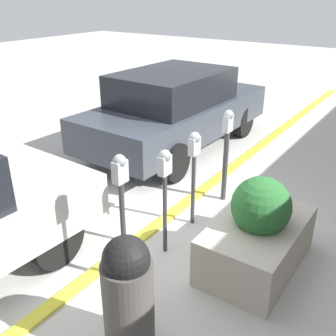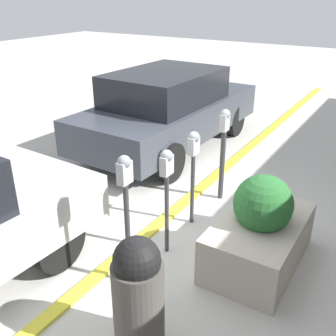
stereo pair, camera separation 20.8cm
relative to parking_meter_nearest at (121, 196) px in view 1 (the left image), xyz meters
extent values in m
plane|color=beige|center=(1.10, 0.28, -1.07)|extent=(40.00, 40.00, 0.00)
cube|color=gold|center=(1.10, 0.36, -1.05)|extent=(19.00, 0.16, 0.04)
cylinder|color=#38383D|center=(0.00, 0.00, -0.46)|extent=(0.06, 0.06, 1.23)
cube|color=#B7B7BC|center=(0.00, 0.00, 0.27)|extent=(0.16, 0.09, 0.23)
sphere|color=gray|center=(0.00, 0.00, 0.39)|extent=(0.13, 0.13, 0.13)
cylinder|color=#38383D|center=(0.70, -0.04, -0.54)|extent=(0.05, 0.05, 1.05)
cube|color=#B7B7BC|center=(0.70, -0.04, 0.10)|extent=(0.17, 0.09, 0.23)
sphere|color=gray|center=(0.70, -0.04, 0.21)|extent=(0.14, 0.14, 0.14)
cylinder|color=#38383D|center=(1.45, 0.02, -0.55)|extent=(0.05, 0.05, 1.03)
cube|color=#B7B7BC|center=(1.45, 0.02, 0.08)|extent=(0.18, 0.09, 0.23)
sphere|color=gray|center=(1.45, 0.02, 0.19)|extent=(0.15, 0.15, 0.15)
cylinder|color=#38383D|center=(2.30, -0.02, -0.52)|extent=(0.08, 0.08, 1.10)
cube|color=#B7B7BC|center=(2.30, -0.02, 0.16)|extent=(0.17, 0.09, 0.25)
sphere|color=gray|center=(2.30, -0.02, 0.29)|extent=(0.14, 0.14, 0.14)
cube|color=#B2A899|center=(1.08, -1.07, -0.78)|extent=(1.50, 0.89, 0.58)
sphere|color=#28662D|center=(1.08, -1.07, -0.27)|extent=(0.67, 0.67, 0.67)
cylinder|color=black|center=(-0.23, 0.86, -0.71)|extent=(0.71, 0.22, 0.71)
cube|color=#383D47|center=(3.76, 1.80, -0.41)|extent=(4.40, 1.93, 0.64)
cube|color=black|center=(3.59, 1.80, 0.20)|extent=(2.31, 1.66, 0.60)
cylinder|color=black|center=(5.11, 0.96, -0.73)|extent=(0.67, 0.22, 0.67)
cylinder|color=black|center=(5.11, 2.63, -0.73)|extent=(0.67, 0.22, 0.67)
cylinder|color=black|center=(2.41, 0.96, -0.73)|extent=(0.67, 0.22, 0.67)
cylinder|color=black|center=(2.41, 2.63, -0.73)|extent=(0.67, 0.22, 0.67)
cylinder|color=#514C47|center=(-0.65, -0.61, -0.61)|extent=(0.45, 0.45, 0.91)
sphere|color=black|center=(-0.65, -0.61, -0.10)|extent=(0.40, 0.40, 0.40)
camera|label=1|loc=(-2.60, -2.36, 1.91)|focal=42.00mm
camera|label=2|loc=(-2.71, -2.19, 1.91)|focal=42.00mm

